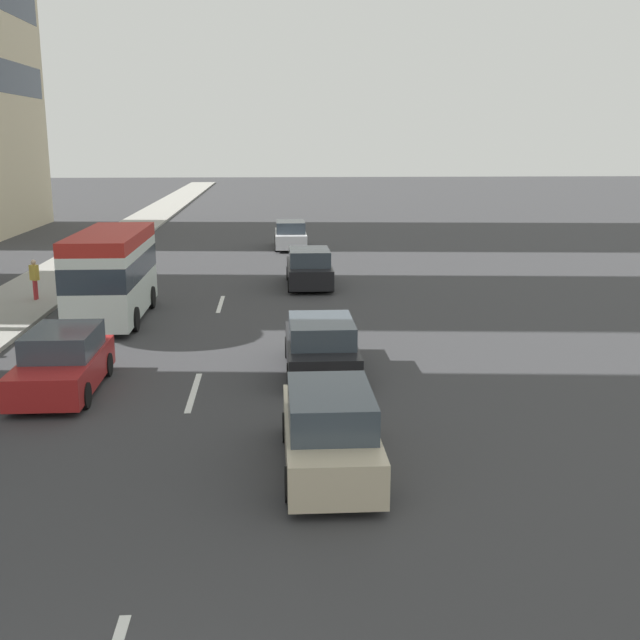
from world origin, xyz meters
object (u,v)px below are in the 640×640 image
at_px(car_sixth, 330,431).
at_px(pedestrian_near_lamp, 35,278).
at_px(car_lead, 291,235).
at_px(car_second, 309,268).
at_px(car_fifth, 321,346).
at_px(minibus_fourth, 112,272).
at_px(car_third, 63,363).

bearing_deg(car_sixth, pedestrian_near_lamp, 32.10).
bearing_deg(car_sixth, car_lead, -0.04).
bearing_deg(car_second, pedestrian_near_lamp, 105.20).
height_order(car_second, car_sixth, car_sixth).
bearing_deg(car_fifth, car_second, -1.31).
bearing_deg(pedestrian_near_lamp, minibus_fourth, -8.05).
distance_m(car_lead, car_second, 12.33).
bearing_deg(minibus_fourth, car_third, 2.23).
bearing_deg(minibus_fourth, car_lead, 159.70).
height_order(minibus_fourth, pedestrian_near_lamp, minibus_fourth).
distance_m(car_lead, minibus_fourth, 19.66).
height_order(car_lead, minibus_fourth, minibus_fourth).
bearing_deg(car_third, car_lead, 166.32).
height_order(car_lead, car_sixth, car_sixth).
xyz_separation_m(car_lead, car_sixth, (-31.97, 0.02, 0.02)).
bearing_deg(minibus_fourth, car_second, 129.76).
distance_m(car_lead, pedestrian_near_lamp, 18.55).
distance_m(car_lead, car_fifth, 25.35).
bearing_deg(car_fifth, car_third, 101.07).
relative_size(car_sixth, pedestrian_near_lamp, 2.88).
height_order(car_sixth, pedestrian_near_lamp, pedestrian_near_lamp).
height_order(car_lead, car_third, car_lead).
bearing_deg(car_second, car_sixth, 178.42).
xyz_separation_m(car_third, car_fifth, (1.31, -6.72, -0.03)).
bearing_deg(minibus_fourth, car_fifth, 45.41).
xyz_separation_m(car_second, pedestrian_near_lamp, (-2.99, 11.00, 0.23)).
bearing_deg(car_lead, pedestrian_near_lamp, 145.61).
relative_size(car_second, car_sixth, 1.01).
relative_size(car_second, car_fifth, 1.02).
bearing_deg(car_lead, car_second, -177.58).
xyz_separation_m(car_third, pedestrian_near_lamp, (11.36, 3.98, 0.26)).
relative_size(minibus_fourth, car_fifth, 1.45).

